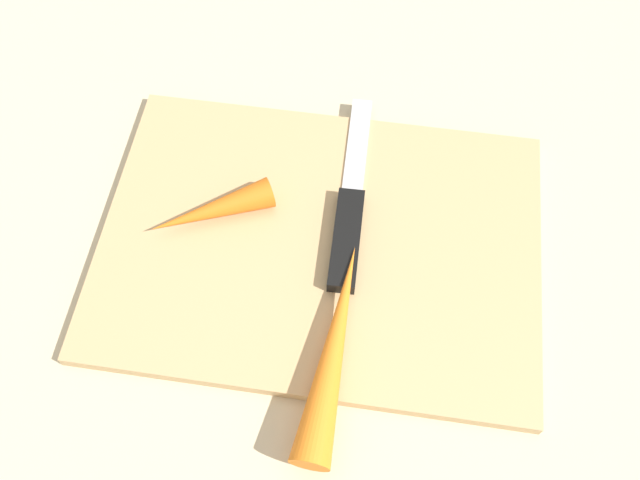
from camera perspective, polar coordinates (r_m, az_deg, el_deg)
name	(u,v)px	position (r m, az deg, el deg)	size (l,w,h in m)	color
ground_plane	(320,247)	(0.56, 0.00, -0.59)	(1.40, 1.40, 0.00)	#C6B793
cutting_board	(320,243)	(0.55, 0.00, -0.30)	(0.36, 0.26, 0.01)	tan
knife	(347,230)	(0.55, 2.35, 0.83)	(0.02, 0.20, 0.01)	#B7B7BC
carrot_long	(334,348)	(0.50, 1.19, -9.15)	(0.03, 0.03, 0.17)	orange
carrot_short	(212,210)	(0.56, -9.22, 2.50)	(0.03, 0.03, 0.10)	orange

